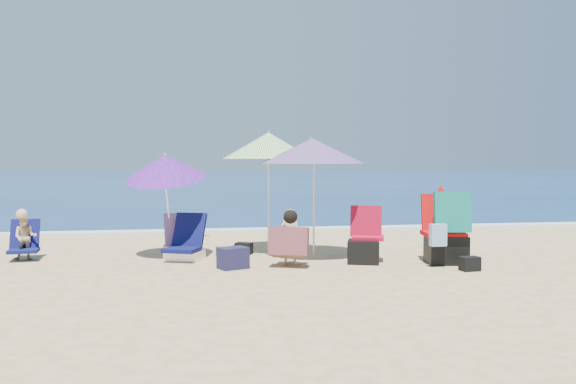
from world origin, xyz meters
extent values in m
plane|color=#D8BC84|center=(0.00, 0.00, 0.00)|extent=(120.00, 120.00, 0.00)
cube|color=navy|center=(0.00, 45.00, -0.05)|extent=(120.00, 80.00, 0.12)
cube|color=white|center=(0.00, 5.10, 0.02)|extent=(120.00, 0.50, 0.04)
cylinder|color=silver|center=(0.16, 1.15, 0.92)|extent=(0.04, 0.04, 1.84)
cone|color=#CD1B7A|center=(0.13, 1.13, 1.77)|extent=(1.87, 1.87, 0.41)
cylinder|color=silver|center=(0.10, 1.11, 1.95)|extent=(0.03, 0.03, 0.11)
cylinder|color=white|center=(-0.51, 1.84, 0.98)|extent=(0.04, 0.04, 1.95)
cone|color=#43AB1A|center=(-0.51, 1.84, 1.87)|extent=(1.61, 1.61, 0.46)
cylinder|color=white|center=(-0.51, 1.84, 2.08)|extent=(0.03, 0.03, 0.12)
cylinder|color=white|center=(-2.24, 1.64, 0.78)|extent=(0.16, 0.39, 1.51)
cone|color=#B21993|center=(-2.28, 1.52, 1.51)|extent=(1.73, 1.76, 0.70)
cylinder|color=white|center=(-2.28, 1.56, 1.68)|extent=(0.04, 0.06, 0.11)
cylinder|color=#BC0D2F|center=(1.96, 0.28, 0.56)|extent=(0.12, 0.12, 1.13)
cone|color=#B00C0D|center=(1.96, 0.14, 1.17)|extent=(0.17, 0.17, 0.14)
cube|color=#0C0F45|center=(-2.01, 1.06, 0.19)|extent=(0.65, 0.62, 0.06)
cube|color=#0B0E40|center=(-1.89, 1.38, 0.47)|extent=(0.59, 0.47, 0.55)
cube|color=white|center=(-1.97, 1.22, 0.08)|extent=(0.68, 0.64, 0.17)
cube|color=#CB475A|center=(-2.04, 1.36, 0.18)|extent=(0.56, 0.51, 0.06)
cube|color=#E45055|center=(-2.06, 1.63, 0.45)|extent=(0.54, 0.37, 0.54)
cube|color=silver|center=(-1.99, 1.37, 0.08)|extent=(0.59, 0.54, 0.16)
cube|color=red|center=(0.93, 0.60, 0.38)|extent=(0.62, 0.59, 0.05)
cube|color=maroon|center=(0.93, 0.72, 0.63)|extent=(0.52, 0.29, 0.51)
cube|color=black|center=(0.81, 0.43, 0.18)|extent=(0.60, 0.56, 0.36)
cube|color=#BC0D0D|center=(2.05, 0.24, 0.46)|extent=(0.70, 0.64, 0.07)
cube|color=red|center=(2.11, 0.48, 0.77)|extent=(0.64, 0.27, 0.62)
cube|color=black|center=(2.08, 0.21, 0.22)|extent=(0.67, 0.61, 0.44)
cube|color=#0A8466|center=(2.07, -0.04, 0.83)|extent=(0.57, 0.28, 0.63)
cube|color=#8DAFE2|center=(1.79, -0.15, 0.50)|extent=(0.24, 0.11, 0.33)
imported|color=tan|center=(-0.35, 0.48, 0.43)|extent=(0.37, 0.31, 0.87)
cube|color=#421075|center=(-0.35, 0.45, 0.17)|extent=(0.60, 0.57, 0.06)
cube|color=navy|center=(-0.42, 0.21, 0.40)|extent=(0.63, 0.41, 0.44)
sphere|color=black|center=(-0.39, 0.21, 0.77)|extent=(0.21, 0.21, 0.21)
imported|color=tan|center=(-4.51, 1.60, 0.37)|extent=(0.38, 0.31, 0.74)
cube|color=#0D134D|center=(-4.53, 1.53, 0.16)|extent=(0.48, 0.43, 0.05)
cube|color=#0C0E46|center=(-4.57, 1.78, 0.40)|extent=(0.47, 0.30, 0.48)
sphere|color=#DCB67F|center=(-4.57, 1.66, 0.74)|extent=(0.18, 0.18, 0.18)
cube|color=#1D1C3E|center=(-1.25, 0.28, 0.16)|extent=(0.49, 0.43, 0.32)
cube|color=black|center=(-0.97, 1.63, 0.10)|extent=(0.33, 0.30, 0.20)
cube|color=tan|center=(-1.33, 1.27, 0.10)|extent=(0.26, 0.20, 0.21)
cube|color=black|center=(2.16, -0.46, 0.10)|extent=(0.29, 0.22, 0.21)
camera|label=1|loc=(-1.87, -8.65, 1.61)|focal=37.59mm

